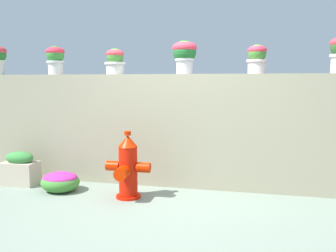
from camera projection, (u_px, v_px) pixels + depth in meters
name	position (u px, v px, depth m)	size (l,w,h in m)	color
ground_plane	(167.00, 207.00, 4.15)	(24.00, 24.00, 0.00)	gray
stone_wall	(183.00, 130.00, 4.98)	(6.52, 0.35, 1.52)	gray
potted_plant_1	(55.00, 57.00, 5.30)	(0.27, 0.27, 0.42)	silver
potted_plant_2	(115.00, 60.00, 5.13)	(0.29, 0.29, 0.36)	silver
potted_plant_3	(185.00, 53.00, 4.87)	(0.33, 0.33, 0.45)	silver
potted_plant_4	(257.00, 57.00, 4.64)	(0.26, 0.26, 0.37)	beige
fire_hydrant	(128.00, 168.00, 4.45)	(0.56, 0.45, 0.83)	red
flower_bush_left	(60.00, 181.00, 4.76)	(0.51, 0.46, 0.26)	#3F8232
planter_box	(20.00, 169.00, 5.06)	(0.48, 0.29, 0.47)	#B4A48F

